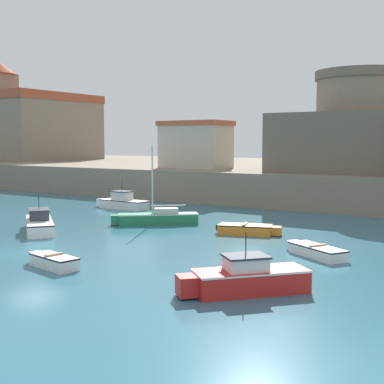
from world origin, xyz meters
TOP-DOWN VIEW (x-y plane):
  - ground_plane at (0.00, 0.00)m, footprint 200.00×200.00m
  - quay_seawall at (0.00, 42.42)m, footprint 120.00×40.00m
  - dinghy_orange_0 at (6.99, 10.72)m, footprint 4.03×2.26m
  - dinghy_white_1 at (3.53, -1.92)m, footprint 3.23×1.54m
  - sailboat_green_2 at (-0.05, 10.91)m, footprint 5.18×4.60m
  - motorboat_white_3 at (-7.78, 16.36)m, footprint 5.20×1.74m
  - motorboat_white_4 at (-4.74, 4.57)m, footprint 5.46×4.77m
  - motorboat_red_5 at (12.79, -0.78)m, footprint 4.29×4.57m
  - dinghy_white_6 at (12.80, 6.81)m, footprint 3.69×2.70m
  - church at (-41.15, 36.17)m, footprint 14.68×16.23m
  - fortress at (8.00, 31.13)m, footprint 13.19×13.19m
  - harbor_shed_near_wharf at (-8.00, 28.41)m, footprint 6.99×4.55m

SIDE VIEW (x-z plane):
  - ground_plane at x=0.00m, z-range 0.00..0.00m
  - dinghy_white_6 at x=12.80m, z-range -0.01..0.62m
  - dinghy_white_1 at x=3.53m, z-range -0.01..0.64m
  - dinghy_orange_0 at x=6.99m, z-range -0.01..0.67m
  - sailboat_green_2 at x=-0.05m, z-range -2.26..3.21m
  - motorboat_white_4 at x=-4.74m, z-range -0.64..1.69m
  - motorboat_white_3 at x=-7.78m, z-range -0.67..1.75m
  - motorboat_red_5 at x=12.79m, z-range -0.62..1.73m
  - quay_seawall at x=0.00m, z-range 0.00..2.97m
  - harbor_shed_near_wharf at x=-8.00m, z-range 2.99..7.86m
  - fortress at x=8.00m, z-range 1.77..10.90m
  - church at x=-41.15m, z-range 0.94..15.80m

